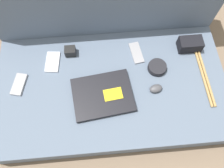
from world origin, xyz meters
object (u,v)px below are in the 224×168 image
object	(u,v)px
laptop	(103,95)
camera_pouch	(190,44)
computer_mouse	(156,88)
phone_black	(136,53)
charger_brick	(70,51)
speaker_puck	(157,67)
phone_silver	(19,84)
phone_small	(53,62)

from	to	relation	value
laptop	camera_pouch	xyz separation A→B (m)	(0.49, 0.24, 0.02)
computer_mouse	phone_black	distance (m)	0.23
phone_black	charger_brick	size ratio (longest dim) A/B	2.37
speaker_puck	phone_silver	size ratio (longest dim) A/B	0.77
speaker_puck	phone_small	size ratio (longest dim) A/B	0.78
laptop	speaker_puck	size ratio (longest dim) A/B	3.22
phone_small	camera_pouch	xyz separation A→B (m)	(0.74, 0.03, 0.03)
phone_black	phone_small	xyz separation A→B (m)	(-0.45, -0.02, 0.00)
laptop	phone_black	bearing A→B (deg)	42.52
laptop	phone_small	size ratio (longest dim) A/B	2.50
laptop	charger_brick	world-z (taller)	charger_brick
phone_silver	charger_brick	world-z (taller)	charger_brick
phone_black	laptop	bearing A→B (deg)	-139.06
phone_black	phone_small	bearing A→B (deg)	173.87
computer_mouse	speaker_puck	distance (m)	0.12
computer_mouse	speaker_puck	bearing A→B (deg)	65.68
charger_brick	phone_small	bearing A→B (deg)	-154.50
laptop	computer_mouse	world-z (taller)	computer_mouse
speaker_puck	phone_small	distance (m)	0.55
camera_pouch	charger_brick	size ratio (longest dim) A/B	2.14
camera_pouch	computer_mouse	bearing A→B (deg)	-133.70
phone_small	camera_pouch	size ratio (longest dim) A/B	1.03
laptop	charger_brick	size ratio (longest dim) A/B	5.52
phone_black	camera_pouch	world-z (taller)	camera_pouch
computer_mouse	charger_brick	distance (m)	0.49
phone_black	phone_silver	bearing A→B (deg)	-176.12
laptop	camera_pouch	bearing A→B (deg)	19.61
phone_silver	speaker_puck	bearing A→B (deg)	15.84
phone_small	charger_brick	distance (m)	0.11
computer_mouse	charger_brick	xyz separation A→B (m)	(-0.42, 0.25, 0.01)
phone_silver	camera_pouch	xyz separation A→B (m)	(0.90, 0.14, 0.03)
camera_pouch	charger_brick	bearing A→B (deg)	178.31
computer_mouse	speaker_puck	size ratio (longest dim) A/B	0.74
phone_black	camera_pouch	xyz separation A→B (m)	(0.29, 0.01, 0.03)
phone_silver	charger_brick	size ratio (longest dim) A/B	2.23
laptop	phone_silver	xyz separation A→B (m)	(-0.42, 0.10, -0.01)
phone_small	speaker_puck	bearing A→B (deg)	-3.15
speaker_puck	charger_brick	xyz separation A→B (m)	(-0.45, 0.13, 0.01)
speaker_puck	laptop	bearing A→B (deg)	-156.43
computer_mouse	phone_small	distance (m)	0.56
laptop	camera_pouch	world-z (taller)	camera_pouch
computer_mouse	speaker_puck	xyz separation A→B (m)	(0.03, 0.12, -0.00)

